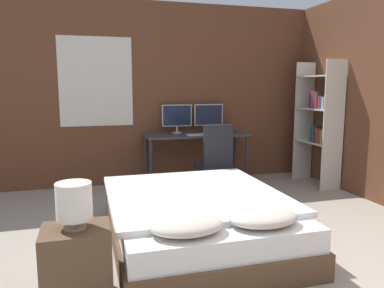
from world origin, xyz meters
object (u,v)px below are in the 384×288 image
at_px(computer_mouse, 217,133).
at_px(bookshelf, 321,118).
at_px(monitor_left, 177,117).
at_px(bed, 198,219).
at_px(nightstand, 77,266).
at_px(office_chair, 215,169).
at_px(bedside_lamp, 74,202).
at_px(monitor_right, 209,116).
at_px(desk, 196,141).
at_px(keyboard, 200,135).

distance_m(computer_mouse, bookshelf, 1.53).
relative_size(monitor_left, bookshelf, 0.25).
xyz_separation_m(bed, bookshelf, (2.34, 1.53, 0.77)).
bearing_deg(monitor_left, nightstand, -115.46).
relative_size(office_chair, bookshelf, 0.54).
height_order(bedside_lamp, monitor_left, monitor_left).
height_order(bed, computer_mouse, computer_mouse).
xyz_separation_m(bed, computer_mouse, (0.87, 1.89, 0.55)).
relative_size(bedside_lamp, computer_mouse, 4.42).
relative_size(bedside_lamp, monitor_right, 0.68).
relative_size(computer_mouse, bookshelf, 0.04).
xyz_separation_m(desk, keyboard, (-0.00, -0.17, 0.11)).
bearing_deg(bookshelf, office_chair, -174.78).
bearing_deg(bookshelf, nightstand, -146.50).
distance_m(monitor_left, office_chair, 1.12).
bearing_deg(bedside_lamp, monitor_right, 57.19).
xyz_separation_m(desk, office_chair, (0.05, -0.69, -0.29)).
height_order(monitor_right, office_chair, monitor_right).
relative_size(bedside_lamp, bookshelf, 0.17).
bearing_deg(bed, keyboard, 72.46).
xyz_separation_m(keyboard, bookshelf, (1.74, -0.36, 0.23)).
relative_size(monitor_left, monitor_right, 1.00).
relative_size(bed, office_chair, 2.04).
distance_m(office_chair, bookshelf, 1.82).
relative_size(monitor_right, computer_mouse, 6.49).
bearing_deg(keyboard, bed, -107.54).
bearing_deg(computer_mouse, monitor_right, 93.37).
relative_size(monitor_right, office_chair, 0.46).
relative_size(desk, monitor_right, 3.39).
height_order(keyboard, office_chair, office_chair).
xyz_separation_m(monitor_right, computer_mouse, (0.02, -0.35, -0.23)).
height_order(monitor_left, bookshelf, bookshelf).
distance_m(desk, monitor_left, 0.46).
xyz_separation_m(nightstand, bedside_lamp, (0.00, 0.00, 0.45)).
xyz_separation_m(monitor_left, monitor_right, (0.50, 0.00, 0.00)).
xyz_separation_m(keyboard, computer_mouse, (0.27, 0.00, 0.01)).
relative_size(desk, bookshelf, 0.84).
distance_m(nightstand, monitor_left, 3.37).
distance_m(bedside_lamp, bookshelf, 4.10).
bearing_deg(keyboard, office_chair, -84.50).
height_order(bedside_lamp, desk, bedside_lamp).
height_order(bed, bedside_lamp, bedside_lamp).
xyz_separation_m(computer_mouse, office_chair, (-0.22, -0.52, -0.41)).
bearing_deg(office_chair, keyboard, 95.50).
bearing_deg(computer_mouse, office_chair, -113.09).
bearing_deg(nightstand, monitor_right, 57.19).
bearing_deg(desk, computer_mouse, -32.60).
height_order(desk, bookshelf, bookshelf).
bearing_deg(monitor_right, office_chair, -103.00).
bearing_deg(desk, bed, -106.14).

